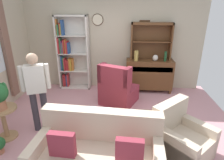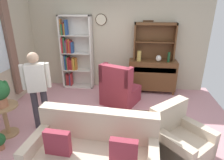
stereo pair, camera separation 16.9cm
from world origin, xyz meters
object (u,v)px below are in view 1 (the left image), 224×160
object	(u,v)px
bookshelf	(71,54)
person_reading	(36,88)
vase_round	(155,58)
book_stack	(99,117)
bottle_wine	(165,56)
coffee_table	(101,121)
armchair_floral	(181,139)
sideboard	(149,74)
vase_tall	(136,56)
wingback_chair	(118,90)
sideboard_hutch	(151,36)
plant_stand	(4,120)
couch_floral	(98,155)

from	to	relation	value
bookshelf	person_reading	world-z (taller)	bookshelf
bookshelf	vase_round	distance (m)	2.39
bookshelf	book_stack	xyz separation A→B (m)	(1.13, -2.35, -0.57)
bottle_wine	coffee_table	xyz separation A→B (m)	(-1.48, -2.13, -0.70)
coffee_table	bookshelf	bearing A→B (deg)	116.95
bottle_wine	armchair_floral	xyz separation A→B (m)	(-0.13, -2.45, -0.76)
sideboard	bottle_wine	distance (m)	0.68
vase_tall	coffee_table	size ratio (longest dim) A/B	0.34
bookshelf	book_stack	size ratio (longest dim) A/B	10.05
bookshelf	bottle_wine	world-z (taller)	bookshelf
bookshelf	armchair_floral	size ratio (longest dim) A/B	1.94
person_reading	wingback_chair	bearing A→B (deg)	38.58
sideboard_hutch	plant_stand	world-z (taller)	sideboard_hutch
bottle_wine	wingback_chair	xyz separation A→B (m)	(-1.25, -0.78, -0.67)
wingback_chair	person_reading	size ratio (longest dim) A/B	0.67
plant_stand	vase_round	bearing A→B (deg)	37.28
vase_tall	book_stack	bearing A→B (deg)	-108.74
armchair_floral	bottle_wine	bearing A→B (deg)	87.06
person_reading	book_stack	xyz separation A→B (m)	(1.18, -0.23, -0.45)
vase_round	armchair_floral	world-z (taller)	vase_round
vase_round	plant_stand	xyz separation A→B (m)	(-3.00, -2.28, -0.62)
vase_tall	armchair_floral	xyz separation A→B (m)	(0.65, -2.46, -0.77)
armchair_floral	coffee_table	size ratio (longest dim) A/B	1.35
person_reading	coffee_table	distance (m)	1.36
vase_round	couch_floral	distance (m)	3.25
sideboard	wingback_chair	size ratio (longest dim) A/B	1.24
bookshelf	bottle_wine	distance (m)	2.65
sideboard	coffee_table	xyz separation A→B (m)	(-1.09, -2.22, -0.16)
sideboard_hutch	wingback_chair	xyz separation A→B (m)	(-0.86, -0.98, -1.18)
couch_floral	book_stack	xyz separation A→B (m)	(-0.10, 0.76, 0.15)
bookshelf	vase_tall	world-z (taller)	bookshelf
vase_tall	vase_round	xyz separation A→B (m)	(0.52, 0.01, -0.05)
sideboard_hutch	vase_round	bearing A→B (deg)	-53.52
bookshelf	armchair_floral	distance (m)	3.72
couch_floral	coffee_table	bearing A→B (deg)	94.03
vase_tall	plant_stand	world-z (taller)	vase_tall
sideboard_hutch	book_stack	bearing A→B (deg)	-115.48
sideboard	coffee_table	world-z (taller)	sideboard
bookshelf	person_reading	xyz separation A→B (m)	(-0.06, -2.12, -0.13)
sideboard	bottle_wine	world-z (taller)	bottle_wine
sideboard_hutch	armchair_floral	distance (m)	2.95
sideboard	person_reading	xyz separation A→B (m)	(-2.32, -2.04, 0.40)
armchair_floral	plant_stand	distance (m)	3.14
plant_stand	wingback_chair	bearing A→B (deg)	36.28
vase_tall	bottle_wine	bearing A→B (deg)	-0.66
bookshelf	couch_floral	xyz separation A→B (m)	(1.23, -3.11, -0.72)
vase_tall	book_stack	distance (m)	2.38
vase_tall	couch_floral	xyz separation A→B (m)	(-0.64, -2.94, -0.74)
bookshelf	coffee_table	distance (m)	2.67
vase_tall	wingback_chair	size ratio (longest dim) A/B	0.26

